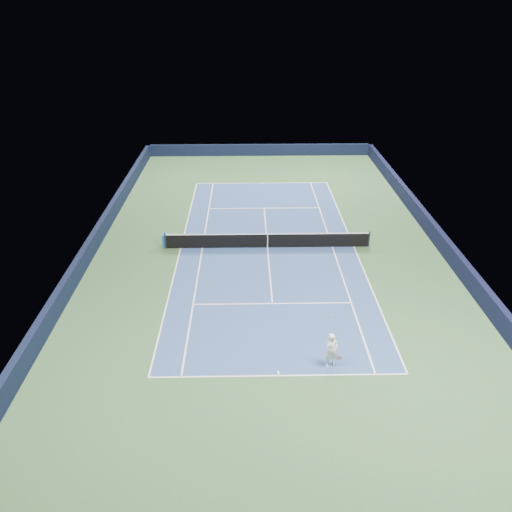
{
  "coord_description": "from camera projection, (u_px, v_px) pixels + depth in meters",
  "views": [
    {
      "loc": [
        -1.27,
        -28.03,
        14.42
      ],
      "look_at": [
        -0.79,
        -3.0,
        1.0
      ],
      "focal_mm": 35.0,
      "sensor_mm": 36.0,
      "label": 1
    }
  ],
  "objects": [
    {
      "name": "wall_far",
      "position": [
        260.0,
        150.0,
        48.75
      ],
      "size": [
        22.0,
        0.35,
        1.1
      ],
      "primitive_type": "cube",
      "color": "black",
      "rests_on": "ground"
    },
    {
      "name": "court_surface",
      "position": [
        268.0,
        247.0,
        31.53
      ],
      "size": [
        10.97,
        23.77,
        0.01
      ],
      "primitive_type": "cube",
      "color": "navy",
      "rests_on": "ground"
    },
    {
      "name": "baseline_near",
      "position": [
        279.0,
        376.0,
        21.06
      ],
      "size": [
        10.97,
        0.08,
        0.0
      ],
      "primitive_type": "cube",
      "color": "white",
      "rests_on": "ground"
    },
    {
      "name": "wall_right",
      "position": [
        439.0,
        238.0,
        31.46
      ],
      "size": [
        0.35,
        40.0,
        1.1
      ],
      "primitive_type": "cube",
      "color": "black",
      "rests_on": "ground"
    },
    {
      "name": "center_service_line",
      "position": [
        268.0,
        247.0,
        31.53
      ],
      "size": [
        0.08,
        12.8,
        0.0
      ],
      "primitive_type": "cube",
      "color": "white",
      "rests_on": "ground"
    },
    {
      "name": "sideline_singles_right",
      "position": [
        332.0,
        247.0,
        31.6
      ],
      "size": [
        0.08,
        23.77,
        0.0
      ],
      "primitive_type": "cube",
      "color": "white",
      "rests_on": "ground"
    },
    {
      "name": "baseline_far",
      "position": [
        262.0,
        183.0,
        42.0
      ],
      "size": [
        10.97,
        0.08,
        0.0
      ],
      "primitive_type": "cube",
      "color": "white",
      "rests_on": "ground"
    },
    {
      "name": "service_line_far",
      "position": [
        264.0,
        208.0,
        37.17
      ],
      "size": [
        8.23,
        0.08,
        0.0
      ],
      "primitive_type": "cube",
      "color": "white",
      "rests_on": "ground"
    },
    {
      "name": "wall_left",
      "position": [
        94.0,
        241.0,
        31.09
      ],
      "size": [
        0.35,
        40.0,
        1.1
      ],
      "primitive_type": "cube",
      "color": "black",
      "rests_on": "ground"
    },
    {
      "name": "center_mark_far",
      "position": [
        262.0,
        184.0,
        41.87
      ],
      "size": [
        0.08,
        0.3,
        0.0
      ],
      "primitive_type": "cube",
      "color": "white",
      "rests_on": "ground"
    },
    {
      "name": "sponsor_cube",
      "position": [
        166.0,
        240.0,
        31.5
      ],
      "size": [
        0.61,
        0.51,
        0.83
      ],
      "color": "#1B56A7",
      "rests_on": "ground"
    },
    {
      "name": "sideline_doubles_left",
      "position": [
        181.0,
        248.0,
        31.44
      ],
      "size": [
        0.08,
        23.77,
        0.0
      ],
      "primitive_type": "cube",
      "color": "white",
      "rests_on": "ground"
    },
    {
      "name": "ground",
      "position": [
        268.0,
        247.0,
        31.53
      ],
      "size": [
        40.0,
        40.0,
        0.0
      ],
      "primitive_type": "plane",
      "color": "#30532D",
      "rests_on": "ground"
    },
    {
      "name": "sideline_singles_left",
      "position": [
        202.0,
        248.0,
        31.46
      ],
      "size": [
        0.08,
        23.77,
        0.0
      ],
      "primitive_type": "cube",
      "color": "white",
      "rests_on": "ground"
    },
    {
      "name": "service_line_near",
      "position": [
        272.0,
        304.0,
        25.89
      ],
      "size": [
        8.23,
        0.08,
        0.0
      ],
      "primitive_type": "cube",
      "color": "white",
      "rests_on": "ground"
    },
    {
      "name": "tennis_net",
      "position": [
        268.0,
        240.0,
        31.3
      ],
      "size": [
        12.9,
        0.1,
        1.07
      ],
      "color": "black",
      "rests_on": "ground"
    },
    {
      "name": "sideline_doubles_right",
      "position": [
        354.0,
        247.0,
        31.62
      ],
      "size": [
        0.08,
        23.77,
        0.0
      ],
      "primitive_type": "cube",
      "color": "white",
      "rests_on": "ground"
    },
    {
      "name": "center_mark_near",
      "position": [
        278.0,
        373.0,
        21.19
      ],
      "size": [
        0.08,
        0.3,
        0.0
      ],
      "primitive_type": "cube",
      "color": "white",
      "rests_on": "ground"
    },
    {
      "name": "tennis_player",
      "position": [
        332.0,
        350.0,
        21.25
      ],
      "size": [
        0.82,
        1.34,
        1.98
      ],
      "color": "white",
      "rests_on": "ground"
    }
  ]
}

